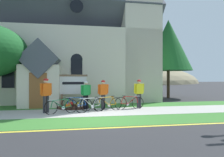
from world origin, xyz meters
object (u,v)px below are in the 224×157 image
at_px(bicycle_white, 129,103).
at_px(cyclist_in_blue_jersey, 46,92).
at_px(roadside_conifer, 168,45).
at_px(bicycle_green, 62,106).
at_px(bicycle_red, 91,105).
at_px(bicycle_blue, 77,104).
at_px(cyclist_in_red_jersey, 86,93).
at_px(church_sign, 73,86).
at_px(cyclist_in_orange_jersey, 139,91).
at_px(cyclist_in_green_jersey, 103,92).
at_px(bicycle_silver, 108,104).

distance_m(bicycle_white, cyclist_in_blue_jersey, 4.62).
bearing_deg(roadside_conifer, bicycle_green, -142.93).
bearing_deg(roadside_conifer, bicycle_red, -138.50).
xyz_separation_m(bicycle_blue, cyclist_in_red_jersey, (0.51, 0.42, 0.58)).
distance_m(church_sign, cyclist_in_orange_jersey, 4.09).
height_order(cyclist_in_blue_jersey, roadside_conifer, roadside_conifer).
relative_size(bicycle_blue, cyclist_in_green_jersey, 1.00).
height_order(bicycle_blue, bicycle_red, bicycle_red).
relative_size(bicycle_blue, roadside_conifer, 0.24).
bearing_deg(cyclist_in_red_jersey, bicycle_green, -136.19).
relative_size(church_sign, cyclist_in_blue_jersey, 1.13).
bearing_deg(cyclist_in_green_jersey, roadside_conifer, 40.07).
height_order(bicycle_red, cyclist_in_blue_jersey, cyclist_in_blue_jersey).
bearing_deg(bicycle_blue, cyclist_in_orange_jersey, 6.54).
relative_size(bicycle_white, bicycle_silver, 1.04).
bearing_deg(cyclist_in_green_jersey, church_sign, 144.27).
xyz_separation_m(bicycle_silver, bicycle_blue, (-1.67, 0.27, -0.01)).
bearing_deg(bicycle_red, bicycle_white, 15.71).
bearing_deg(cyclist_in_green_jersey, bicycle_silver, -74.57).
height_order(bicycle_green, cyclist_in_red_jersey, cyclist_in_red_jersey).
relative_size(cyclist_in_green_jersey, cyclist_in_red_jersey, 1.03).
bearing_deg(cyclist_in_blue_jersey, cyclist_in_green_jersey, 14.88).
xyz_separation_m(bicycle_blue, cyclist_in_blue_jersey, (-1.57, -0.48, 0.70)).
distance_m(church_sign, bicycle_white, 3.68).
xyz_separation_m(bicycle_green, bicycle_blue, (0.77, 0.81, 0.00)).
height_order(bicycle_blue, roadside_conifer, roadside_conifer).
relative_size(bicycle_red, cyclist_in_blue_jersey, 0.92).
relative_size(church_sign, roadside_conifer, 0.29).
height_order(bicycle_white, bicycle_red, same).
bearing_deg(cyclist_in_blue_jersey, bicycle_green, -22.29).
bearing_deg(roadside_conifer, cyclist_in_green_jersey, -139.93).
bearing_deg(bicycle_green, cyclist_in_red_jersey, 43.81).
bearing_deg(bicycle_blue, cyclist_in_red_jersey, 39.56).
relative_size(church_sign, bicycle_green, 1.22).
xyz_separation_m(bicycle_red, cyclist_in_blue_jersey, (-2.31, 0.15, 0.69)).
relative_size(cyclist_in_orange_jersey, cyclist_in_red_jersey, 1.04).
distance_m(cyclist_in_blue_jersey, cyclist_in_red_jersey, 2.27).
xyz_separation_m(bicycle_red, cyclist_in_red_jersey, (-0.22, 1.05, 0.58)).
bearing_deg(bicycle_blue, cyclist_in_blue_jersey, -163.10).
bearing_deg(cyclist_in_blue_jersey, bicycle_blue, 16.90).
xyz_separation_m(bicycle_white, cyclist_in_orange_jersey, (0.72, 0.43, 0.62)).
xyz_separation_m(church_sign, cyclist_in_orange_jersey, (3.91, -1.16, -0.31)).
xyz_separation_m(bicycle_green, cyclist_in_red_jersey, (1.28, 1.23, 0.58)).
height_order(bicycle_green, bicycle_silver, bicycle_silver).
height_order(church_sign, cyclist_in_orange_jersey, church_sign).
bearing_deg(roadside_conifer, cyclist_in_red_jersey, -144.20).
relative_size(bicycle_silver, cyclist_in_blue_jersey, 0.96).
bearing_deg(bicycle_silver, cyclist_in_green_jersey, 105.43).
distance_m(bicycle_white, cyclist_in_orange_jersey, 1.04).
xyz_separation_m(cyclist_in_red_jersey, roadside_conifer, (7.65, 5.52, 3.79)).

